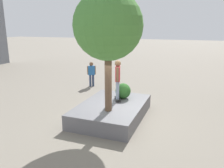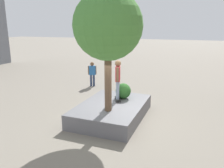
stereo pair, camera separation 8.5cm
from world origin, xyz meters
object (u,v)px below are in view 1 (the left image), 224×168
Objects in this scene: planter_ledge at (112,111)px; plaza_tree at (108,26)px; skateboard at (118,99)px; skateboarder at (118,77)px; passerby_with_bag at (92,72)px.

plaza_tree is (0.79, 0.14, 3.63)m from planter_ledge.
skateboard is 1.04m from skateboarder.
plaza_tree is 3.53m from skateboard.
plaza_tree is 2.61× the size of skateboarder.
planter_ledge is 4.76× the size of skateboard.
skateboard is (-1.37, -0.08, -3.25)m from plaza_tree.
skateboard is at bearing 174.28° from planter_ledge.
passerby_with_bag reaches higher than planter_ledge.
planter_ledge is 3.72m from plaza_tree.
skateboard is 0.46× the size of skateboarder.
skateboarder is at bearing -176.57° from plaza_tree.
passerby_with_bag is at bearing -148.06° from plaza_tree.
passerby_with_bag is (-3.92, -3.22, 0.26)m from skateboard.
passerby_with_bag reaches higher than skateboard.
skateboarder is (-0.58, 0.06, 1.42)m from planter_ledge.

